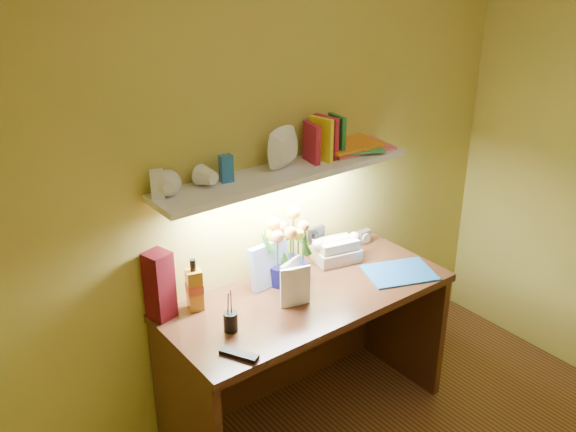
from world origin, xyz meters
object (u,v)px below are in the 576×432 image
at_px(desk, 308,359).
at_px(flower_bouquet, 286,248).
at_px(telephone, 336,248).
at_px(whisky_bottle, 194,284).
at_px(desk_clock, 364,237).

distance_m(desk, flower_bouquet, 0.57).
bearing_deg(telephone, whisky_bottle, -169.27).
height_order(flower_bouquet, desk_clock, flower_bouquet).
xyz_separation_m(desk_clock, whisky_bottle, (-1.05, -0.02, 0.09)).
distance_m(desk_clock, whisky_bottle, 1.06).
bearing_deg(telephone, desk_clock, 24.68).
bearing_deg(whisky_bottle, desk, -22.97).
height_order(desk_clock, whisky_bottle, whisky_bottle).
xyz_separation_m(flower_bouquet, whisky_bottle, (-0.48, 0.04, -0.05)).
distance_m(flower_bouquet, telephone, 0.35).
relative_size(desk, whisky_bottle, 5.63).
xyz_separation_m(telephone, whisky_bottle, (-0.81, 0.03, 0.06)).
bearing_deg(whisky_bottle, telephone, -2.11).
relative_size(flower_bouquet, whisky_bottle, 1.40).
bearing_deg(desk, telephone, 28.85).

